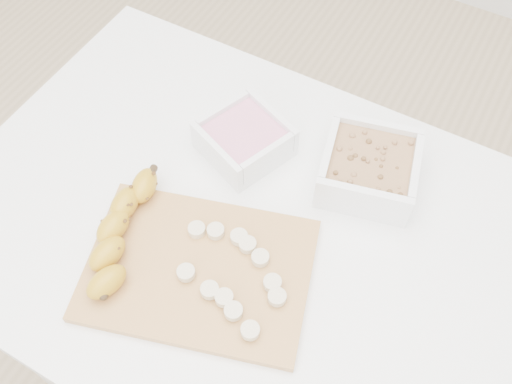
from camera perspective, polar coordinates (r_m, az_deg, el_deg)
The scene contains 7 objects.
ground at distance 1.63m, azimuth -0.54°, elevation -16.72°, with size 3.50×3.50×0.00m, color #C6AD89.
table at distance 1.02m, azimuth -0.83°, elevation -6.08°, with size 1.00×0.70×0.75m.
bowl_yogurt at distance 0.99m, azimuth -1.16°, elevation 5.35°, with size 0.17×0.17×0.06m.
bowl_granola at distance 0.97m, azimuth 11.24°, elevation 2.38°, with size 0.19×0.19×0.07m.
cutting_board at distance 0.89m, azimuth -5.74°, elevation -7.71°, with size 0.34×0.24×0.01m, color #BF8E46.
banana at distance 0.91m, azimuth -13.41°, elevation -4.04°, with size 0.06×0.23×0.04m, color #B38317, non-canonical shape.
banana_slices at distance 0.87m, azimuth -2.21°, elevation -8.04°, with size 0.19×0.15×0.02m.
Camera 1 is at (0.24, -0.40, 1.56)m, focal length 40.00 mm.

